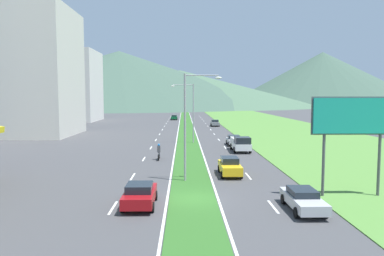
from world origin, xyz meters
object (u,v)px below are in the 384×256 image
at_px(car_4, 215,123).
at_px(pickup_truck_0, 241,144).
at_px(street_lamp_near, 189,119).
at_px(street_lamp_mid, 191,109).
at_px(billboard_roadside, 353,120).
at_px(car_3, 140,194).
at_px(motorcycle_rider, 159,153).
at_px(car_2, 230,166).
at_px(car_0, 234,140).
at_px(car_5, 303,199).
at_px(car_1, 174,117).

bearing_deg(car_4, pickup_truck_0, -0.14).
xyz_separation_m(street_lamp_near, street_lamp_mid, (0.59, 25.15, 0.03)).
distance_m(billboard_roadside, car_4, 61.83).
bearing_deg(street_lamp_mid, car_4, 78.58).
height_order(car_3, motorcycle_rider, motorcycle_rider).
distance_m(car_2, motorcycle_rider, 10.73).
xyz_separation_m(car_0, car_5, (0.13, -30.59, -0.03)).
relative_size(car_2, car_3, 1.02).
height_order(billboard_roadside, car_4, billboard_roadside).
height_order(street_lamp_mid, billboard_roadside, street_lamp_mid).
height_order(billboard_roadside, car_3, billboard_roadside).
bearing_deg(street_lamp_mid, car_5, -79.23).
height_order(car_0, car_1, car_1).
distance_m(pickup_truck_0, motorcycle_rider, 11.60).
relative_size(billboard_roadside, motorcycle_rider, 3.51).
distance_m(street_lamp_near, car_5, 11.52).
distance_m(car_1, car_5, 89.27).
bearing_deg(street_lamp_near, pickup_truck_0, 67.28).
height_order(street_lamp_mid, car_4, street_lamp_mid).
xyz_separation_m(billboard_roadside, car_5, (-4.36, -3.04, -4.67)).
relative_size(street_lamp_mid, motorcycle_rider, 4.44).
relative_size(car_1, car_4, 1.14).
bearing_deg(car_1, pickup_truck_0, -171.04).
relative_size(pickup_truck_0, motorcycle_rider, 2.70).
height_order(car_0, car_3, car_3).
distance_m(car_4, motorcycle_rider, 47.08).
bearing_deg(car_0, street_lamp_near, -16.75).
relative_size(car_0, motorcycle_rider, 2.01).
xyz_separation_m(car_2, car_3, (-6.94, -9.25, -0.04)).
xyz_separation_m(car_1, car_2, (6.98, -78.33, 0.05)).
bearing_deg(car_1, billboard_roadside, -170.33).
height_order(car_0, car_4, car_4).
bearing_deg(billboard_roadside, car_1, 99.67).
xyz_separation_m(car_3, pickup_truck_0, (10.11, 23.26, 0.22)).
relative_size(street_lamp_near, car_4, 2.20).
bearing_deg(street_lamp_mid, car_3, -96.88).
relative_size(car_1, car_5, 1.00).
bearing_deg(billboard_roadside, street_lamp_mid, 109.49).
bearing_deg(motorcycle_rider, car_2, -140.06).
distance_m(street_lamp_near, car_3, 8.86).
bearing_deg(car_1, street_lamp_mid, -175.97).
xyz_separation_m(street_lamp_near, car_5, (6.91, -8.07, -4.45)).
xyz_separation_m(billboard_roadside, motorcycle_rider, (-14.50, 15.54, -4.63)).
xyz_separation_m(street_lamp_mid, pickup_truck_0, (6.23, -8.85, -4.20)).
relative_size(car_5, motorcycle_rider, 2.29).
bearing_deg(car_4, car_2, -3.45).
xyz_separation_m(billboard_roadside, car_4, (-4.35, 61.51, -4.60)).
distance_m(street_lamp_mid, motorcycle_rider, 15.76).
xyz_separation_m(car_4, car_5, (-0.01, -64.55, -0.07)).
distance_m(car_0, car_4, 33.96).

